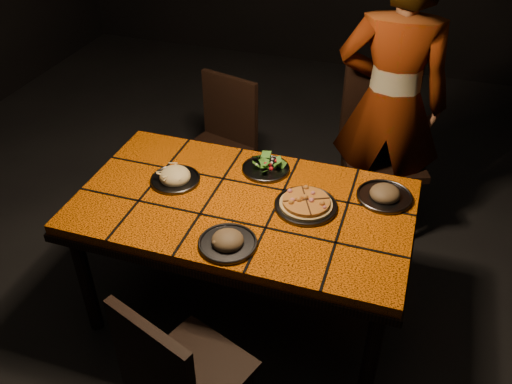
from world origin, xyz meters
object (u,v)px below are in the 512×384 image
(chair_far_left, at_px, (222,137))
(chair_far_right, at_px, (380,140))
(plate_pizza, at_px, (306,204))
(plate_pasta, at_px, (175,177))
(diner, at_px, (390,104))
(chair_near, at_px, (177,374))
(dining_table, at_px, (243,215))

(chair_far_left, height_order, chair_far_right, chair_far_right)
(chair_far_left, relative_size, plate_pizza, 2.72)
(chair_far_left, xyz_separation_m, plate_pasta, (0.08, -0.84, 0.25))
(diner, relative_size, plate_pasta, 7.05)
(chair_near, bearing_deg, chair_far_left, -54.26)
(chair_near, relative_size, chair_far_left, 0.98)
(dining_table, distance_m, diner, 1.14)
(dining_table, bearing_deg, plate_pasta, 171.56)
(chair_near, distance_m, diner, 1.91)
(diner, bearing_deg, chair_far_left, 0.92)
(plate_pizza, relative_size, plate_pasta, 1.32)
(plate_pasta, bearing_deg, chair_near, -66.01)
(chair_far_right, bearing_deg, chair_far_left, 168.22)
(chair_far_left, relative_size, diner, 0.51)
(chair_near, distance_m, chair_far_left, 1.78)
(diner, xyz_separation_m, plate_pasta, (-0.95, -0.91, -0.11))
(chair_far_right, relative_size, plate_pizza, 3.10)
(plate_pizza, bearing_deg, plate_pasta, 179.68)
(dining_table, xyz_separation_m, diner, (0.56, 0.97, 0.21))
(chair_far_left, height_order, plate_pizza, chair_far_left)
(chair_far_left, distance_m, diner, 1.09)
(chair_near, height_order, plate_pizza, chair_near)
(chair_near, bearing_deg, plate_pizza, -87.68)
(dining_table, distance_m, chair_near, 0.84)
(dining_table, distance_m, plate_pizza, 0.32)
(chair_far_right, bearing_deg, plate_pizza, -124.31)
(chair_near, xyz_separation_m, plate_pizza, (0.29, 0.88, 0.26))
(plate_pasta, bearing_deg, plate_pizza, -0.32)
(chair_near, relative_size, chair_far_right, 0.86)
(diner, distance_m, plate_pizza, 0.96)
(chair_far_right, distance_m, diner, 0.31)
(chair_far_left, relative_size, plate_pasta, 3.60)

